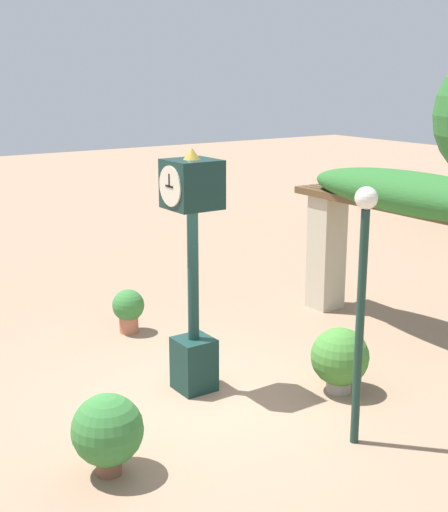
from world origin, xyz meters
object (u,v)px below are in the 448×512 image
object	(u,v)px
pedestal_clock	(193,260)
potted_plant_near_right	(340,358)
lamp_post	(362,283)
potted_plant_near_left	(108,431)
potted_plant_far_left	(128,308)

from	to	relation	value
pedestal_clock	potted_plant_near_right	bearing A→B (deg)	53.38
pedestal_clock	lamp_post	distance (m)	2.46
potted_plant_near_left	potted_plant_far_left	size ratio (longest dim) A/B	1.23
pedestal_clock	potted_plant_near_left	bearing A→B (deg)	-55.62
potted_plant_far_left	lamp_post	bearing A→B (deg)	6.40
lamp_post	potted_plant_near_right	bearing A→B (deg)	144.65
potted_plant_far_left	pedestal_clock	bearing A→B (deg)	-5.92
potted_plant_near_left	potted_plant_near_right	xyz separation A→B (m)	(-0.12, 3.52, -0.02)
pedestal_clock	potted_plant_near_right	world-z (taller)	pedestal_clock
potted_plant_near_right	potted_plant_far_left	world-z (taller)	potted_plant_near_right
potted_plant_near_right	potted_plant_far_left	xyz separation A→B (m)	(-3.71, -1.34, -0.07)
pedestal_clock	lamp_post	world-z (taller)	pedestal_clock
pedestal_clock	potted_plant_near_right	xyz separation A→B (m)	(1.19, 1.60, -1.36)
potted_plant_near_left	lamp_post	bearing A→B (deg)	69.59
potted_plant_far_left	lamp_post	xyz separation A→B (m)	(4.84, 0.54, 1.55)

